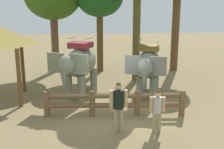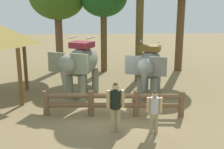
# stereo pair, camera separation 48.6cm
# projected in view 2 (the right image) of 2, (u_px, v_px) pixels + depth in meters

# --- Properties ---
(ground_plane) EXTENTS (60.00, 60.00, 0.00)m
(ground_plane) POSITION_uv_depth(u_px,v_px,m) (113.00, 114.00, 12.19)
(ground_plane) COLOR olive
(log_fence) EXTENTS (5.71, 0.59, 1.05)m
(log_fence) POSITION_uv_depth(u_px,v_px,m) (114.00, 102.00, 11.85)
(log_fence) COLOR brown
(log_fence) RESTS_ON ground
(elephant_near_left) EXTENTS (2.52, 3.44, 2.90)m
(elephant_near_left) POSITION_uv_depth(u_px,v_px,m) (80.00, 64.00, 14.06)
(elephant_near_left) COLOR gray
(elephant_near_left) RESTS_ON ground
(elephant_center) EXTENTS (2.21, 3.28, 2.75)m
(elephant_center) POSITION_uv_depth(u_px,v_px,m) (149.00, 66.00, 13.93)
(elephant_center) COLOR slate
(elephant_center) RESTS_ON ground
(tourist_woman_in_black) EXTENTS (0.64, 0.37, 1.82)m
(tourist_woman_in_black) POSITION_uv_depth(u_px,v_px,m) (115.00, 103.00, 10.32)
(tourist_woman_in_black) COLOR tan
(tourist_woman_in_black) RESTS_ON ground
(tourist_man_in_blue) EXTENTS (0.55, 0.33, 1.56)m
(tourist_man_in_blue) POSITION_uv_depth(u_px,v_px,m) (154.00, 109.00, 10.23)
(tourist_man_in_blue) COLOR #988D64
(tourist_man_in_blue) RESTS_ON ground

